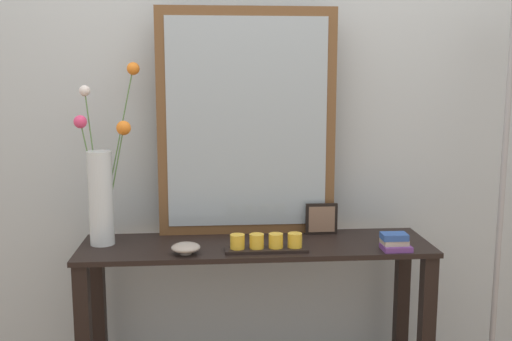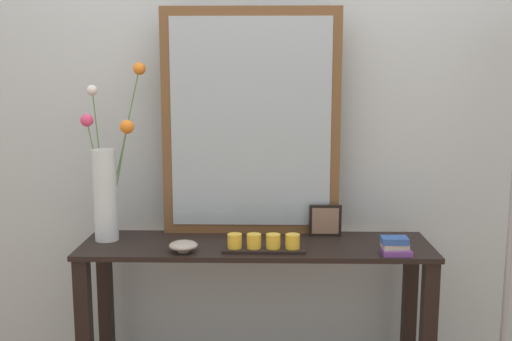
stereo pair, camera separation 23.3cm
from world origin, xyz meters
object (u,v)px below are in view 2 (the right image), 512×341
Objects in this scene: tall_vase_left at (107,183)px; decorative_bowl at (183,246)px; book_stack at (395,246)px; candle_tray at (264,244)px; mirror_leaning at (251,123)px; picture_frame_small at (325,221)px; console_table at (256,318)px.

decorative_bowl is at bearing -26.59° from tall_vase_left.
tall_vase_left is 6.51× the size of decorative_bowl.
tall_vase_left is 1.17m from book_stack.
tall_vase_left is 0.69m from candle_tray.
mirror_leaning is 6.99× the size of picture_frame_small.
mirror_leaning is 0.58m from decorative_bowl.
candle_tray is at bearing 2.99° from decorative_bowl.
book_stack is at bearing -0.67° from decorative_bowl.
decorative_bowl reaches higher than console_table.
book_stack is (1.14, -0.18, -0.21)m from tall_vase_left.
picture_frame_small is at bearing 4.34° from tall_vase_left.
mirror_leaning is 0.64m from tall_vase_left.
tall_vase_left is at bearing 175.56° from console_table.
decorative_bowl is (0.33, -0.17, -0.21)m from tall_vase_left.
console_table is 0.46m from decorative_bowl.
book_stack is (0.81, -0.01, 0.01)m from decorative_bowl.
tall_vase_left is 0.43m from decorative_bowl.
decorative_bowl is (-0.25, -0.28, -0.45)m from mirror_leaning.
tall_vase_left reaches higher than decorative_bowl.
mirror_leaning reaches higher than picture_frame_small.
console_table is at bearing 106.96° from candle_tray.
console_table is 10.37× the size of picture_frame_small.
tall_vase_left reaches higher than book_stack.
candle_tray is 2.87× the size of book_stack.
candle_tray is at bearing -13.21° from tall_vase_left.
decorative_bowl is (-0.56, -0.23, -0.04)m from picture_frame_small.
candle_tray reaches higher than console_table.
tall_vase_left is 6.50× the size of book_stack.
decorative_bowl is at bearing -132.09° from mirror_leaning.
picture_frame_small is (0.31, -0.04, -0.41)m from mirror_leaning.
picture_frame_small reaches higher than decorative_bowl.
tall_vase_left reaches higher than candle_tray.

